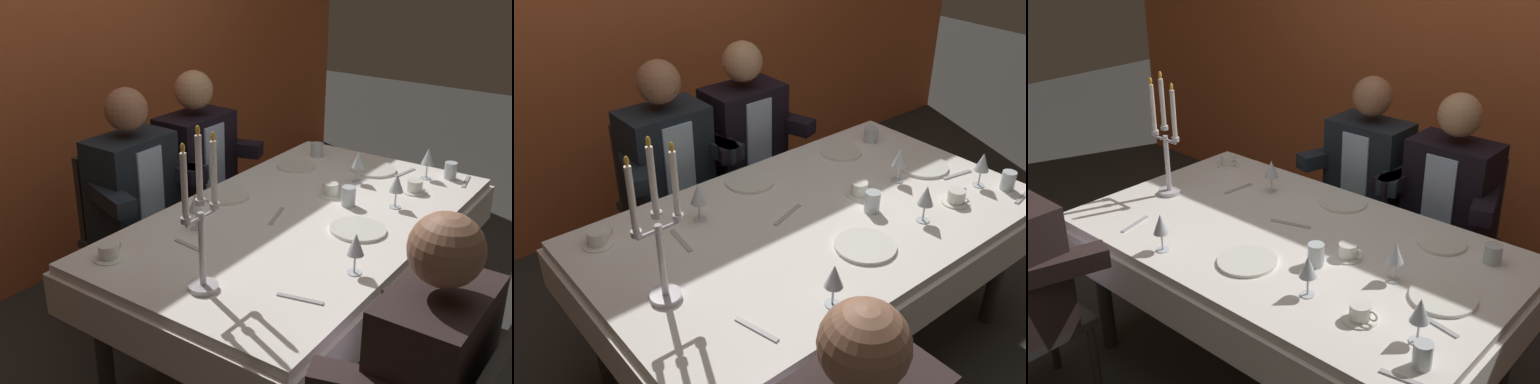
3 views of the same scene
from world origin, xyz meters
The scene contains 26 objects.
ground_plane centered at (0.00, 0.00, 0.00)m, with size 12.00×12.00×0.00m, color #33312E.
back_wall centered at (0.00, 1.66, 1.35)m, with size 6.00×0.12×2.70m, color #D26233.
dining_table centered at (0.00, 0.00, 0.62)m, with size 1.94×1.14×0.74m.
candelabra centered at (-0.74, -0.05, 0.99)m, with size 0.19×0.11×0.61m.
dinner_plate_0 centered at (0.01, -0.28, 0.75)m, with size 0.24×0.24×0.01m, color white.
dinner_plate_1 centered at (0.52, 0.36, 0.75)m, with size 0.21×0.21×0.01m, color white.
dinner_plate_2 centered at (-0.02, 0.41, 0.75)m, with size 0.23×0.23×0.01m, color white.
dinner_plate_3 centered at (0.72, 0.00, 0.75)m, with size 0.24×0.24×0.01m, color white.
wine_glass_0 centered at (0.77, -0.27, 0.85)m, with size 0.07×0.07×0.16m.
wine_glass_1 centered at (-0.32, -0.43, 0.85)m, with size 0.07×0.07×0.16m.
wine_glass_2 centered at (-0.38, 0.30, 0.86)m, with size 0.07×0.07×0.16m.
wine_glass_3 centered at (0.51, -0.01, 0.86)m, with size 0.07×0.07×0.16m.
wine_glass_4 centered at (0.33, -0.30, 0.86)m, with size 0.07×0.07×0.16m.
water_tumbler_0 centered at (0.22, -0.11, 0.79)m, with size 0.07×0.07×0.09m, color silver.
water_tumbler_1 centered at (0.74, 0.36, 0.78)m, with size 0.07×0.07×0.08m, color silver.
water_tumbler_2 centered at (0.84, -0.37, 0.78)m, with size 0.06×0.06×0.09m, color silver.
coffee_cup_0 centered at (0.56, -0.30, 0.77)m, with size 0.13×0.12×0.06m.
coffee_cup_1 centered at (0.29, 0.02, 0.77)m, with size 0.13×0.12×0.06m.
coffee_cup_2 centered at (-0.78, 0.40, 0.77)m, with size 0.13×0.12×0.06m.
spoon_0 centered at (-0.52, 0.21, 0.74)m, with size 0.17×0.02×0.01m, color #B7B7BC.
fork_1 centered at (0.84, -0.46, 0.74)m, with size 0.17×0.02×0.01m, color #B7B7BC.
fork_2 centered at (0.78, -0.15, 0.74)m, with size 0.17×0.02×0.01m, color #B7B7BC.
fork_3 centered at (-0.60, -0.37, 0.74)m, with size 0.17×0.02×0.01m, color #B7B7BC.
knife_4 centered at (-0.08, 0.09, 0.74)m, with size 0.19×0.02×0.01m, color #B7B7BC.
seated_diner_1 centered at (-0.19, 0.89, 0.74)m, with size 0.63×0.48×1.24m.
seated_diner_2 centered at (0.30, 0.89, 0.74)m, with size 0.63×0.48×1.24m.
Camera 2 is at (-1.44, -1.46, 2.06)m, focal length 40.86 mm.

